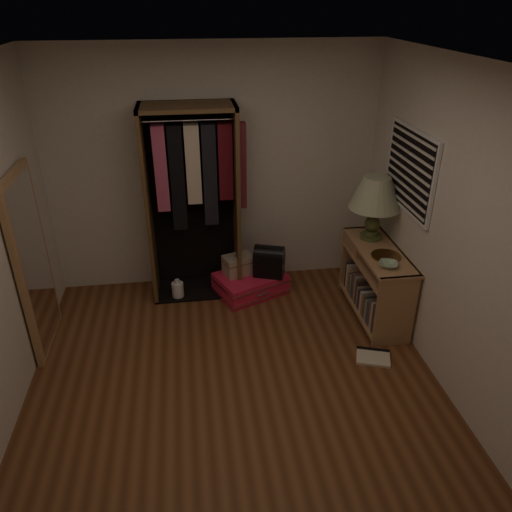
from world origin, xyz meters
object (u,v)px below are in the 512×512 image
(console_bookshelf, at_px, (374,279))
(train_case, at_px, (238,265))
(floor_mirror, at_px, (33,264))
(pink_suitcase, at_px, (250,283))
(white_jug, at_px, (178,290))
(open_wardrobe, at_px, (195,187))
(black_bag, at_px, (269,260))
(table_lamp, at_px, (376,194))

(console_bookshelf, bearing_deg, train_case, 155.50)
(train_case, bearing_deg, console_bookshelf, -44.01)
(floor_mirror, relative_size, train_case, 4.57)
(pink_suitcase, height_order, white_jug, same)
(open_wardrobe, xyz_separation_m, train_case, (0.42, -0.12, -0.87))
(open_wardrobe, distance_m, black_bag, 1.12)
(open_wardrobe, xyz_separation_m, pink_suitcase, (0.55, -0.17, -1.10))
(pink_suitcase, xyz_separation_m, table_lamp, (1.21, -0.33, 1.12))
(pink_suitcase, relative_size, black_bag, 2.38)
(console_bookshelf, bearing_deg, black_bag, 152.00)
(console_bookshelf, relative_size, black_bag, 2.99)
(open_wardrobe, xyz_separation_m, floor_mirror, (-1.49, -0.77, -0.36))
(floor_mirror, distance_m, black_bag, 2.35)
(table_lamp, distance_m, white_jug, 2.33)
(console_bookshelf, relative_size, pink_suitcase, 1.26)
(train_case, height_order, table_lamp, table_lamp)
(console_bookshelf, relative_size, table_lamp, 1.71)
(pink_suitcase, bearing_deg, floor_mirror, 173.22)
(pink_suitcase, bearing_deg, train_case, 136.44)
(floor_mirror, height_order, black_bag, floor_mirror)
(white_jug, bearing_deg, console_bookshelf, -15.56)
(open_wardrobe, height_order, train_case, open_wardrobe)
(table_lamp, bearing_deg, black_bag, 163.32)
(open_wardrobe, distance_m, train_case, 0.98)
(black_bag, bearing_deg, open_wardrobe, -175.24)
(floor_mirror, distance_m, white_jug, 1.56)
(floor_mirror, bearing_deg, open_wardrobe, 27.41)
(black_bag, bearing_deg, train_case, -173.19)
(pink_suitcase, xyz_separation_m, white_jug, (-0.81, 0.00, -0.02))
(open_wardrobe, xyz_separation_m, table_lamp, (1.76, -0.50, 0.02))
(open_wardrobe, height_order, black_bag, open_wardrobe)
(train_case, bearing_deg, table_lamp, -35.23)
(pink_suitcase, relative_size, white_jug, 3.94)
(console_bookshelf, height_order, pink_suitcase, console_bookshelf)
(pink_suitcase, bearing_deg, black_bag, -30.98)
(black_bag, distance_m, table_lamp, 1.33)
(console_bookshelf, bearing_deg, open_wardrobe, 157.36)
(open_wardrobe, distance_m, table_lamp, 1.83)
(floor_mirror, relative_size, white_jug, 7.51)
(floor_mirror, distance_m, table_lamp, 3.28)
(floor_mirror, relative_size, pink_suitcase, 1.91)
(console_bookshelf, bearing_deg, table_lamp, 88.80)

